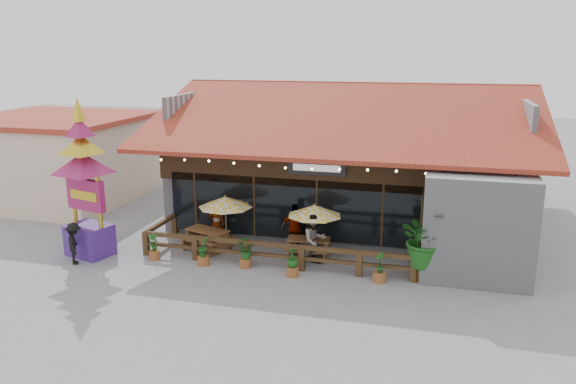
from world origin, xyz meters
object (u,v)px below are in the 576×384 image
(pedestrian, at_px, (74,244))
(umbrella_left, at_px, (225,202))
(picnic_table_left, at_px, (208,236))
(thai_sign_tower, at_px, (83,168))
(umbrella_right, at_px, (315,211))
(picnic_table_right, at_px, (309,245))
(tropical_plant, at_px, (425,240))

(pedestrian, bearing_deg, umbrella_left, -93.62)
(umbrella_left, height_order, picnic_table_left, umbrella_left)
(thai_sign_tower, relative_size, pedestrian, 4.15)
(picnic_table_left, distance_m, pedestrian, 4.80)
(umbrella_left, relative_size, pedestrian, 1.62)
(umbrella_right, bearing_deg, thai_sign_tower, -168.20)
(picnic_table_right, distance_m, pedestrian, 8.43)
(umbrella_right, relative_size, thai_sign_tower, 0.37)
(tropical_plant, relative_size, pedestrian, 1.60)
(picnic_table_left, distance_m, tropical_plant, 8.23)
(picnic_table_right, distance_m, tropical_plant, 4.39)
(picnic_table_left, bearing_deg, thai_sign_tower, -156.73)
(picnic_table_right, bearing_deg, tropical_plant, -13.59)
(umbrella_right, bearing_deg, pedestrian, -162.09)
(umbrella_left, height_order, picnic_table_right, umbrella_left)
(umbrella_right, height_order, picnic_table_right, umbrella_right)
(pedestrian, bearing_deg, umbrella_right, -105.49)
(umbrella_left, distance_m, thai_sign_tower, 5.27)
(umbrella_right, bearing_deg, picnic_table_right, 153.05)
(picnic_table_left, bearing_deg, umbrella_left, 4.27)
(umbrella_right, distance_m, pedestrian, 8.68)
(picnic_table_left, height_order, thai_sign_tower, thai_sign_tower)
(tropical_plant, bearing_deg, pedestrian, -171.74)
(umbrella_right, distance_m, tropical_plant, 4.06)
(umbrella_right, xyz_separation_m, picnic_table_left, (-4.20, 0.01, -1.33))
(umbrella_left, height_order, thai_sign_tower, thai_sign_tower)
(thai_sign_tower, bearing_deg, picnic_table_left, 23.27)
(umbrella_left, height_order, tropical_plant, tropical_plant)
(umbrella_left, bearing_deg, picnic_table_left, -175.73)
(pedestrian, bearing_deg, thai_sign_tower, -32.67)
(tropical_plant, xyz_separation_m, pedestrian, (-12.13, -1.76, -0.63))
(thai_sign_tower, bearing_deg, umbrella_right, 11.80)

